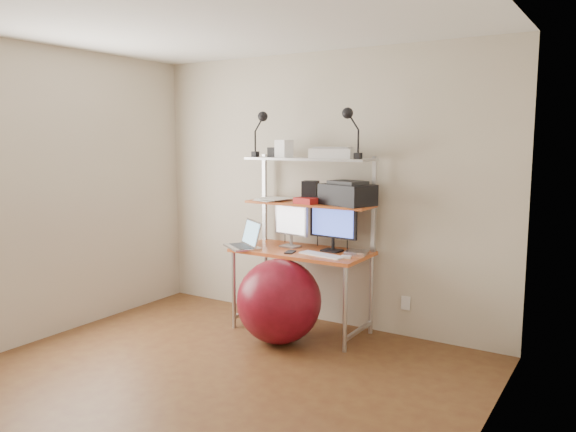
{
  "coord_description": "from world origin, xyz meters",
  "views": [
    {
      "loc": [
        2.47,
        -2.77,
        1.72
      ],
      "look_at": [
        0.04,
        1.15,
        1.08
      ],
      "focal_mm": 35.0,
      "sensor_mm": 36.0,
      "label": 1
    }
  ],
  "objects_px": {
    "monitor_black": "(333,225)",
    "laptop": "(247,242)",
    "monitor_silver": "(291,223)",
    "printer": "(348,194)",
    "exercise_ball": "(279,301)"
  },
  "relations": [
    {
      "from": "monitor_black",
      "to": "exercise_ball",
      "type": "relative_size",
      "value": 0.65
    },
    {
      "from": "laptop",
      "to": "exercise_ball",
      "type": "xyz_separation_m",
      "value": [
        0.47,
        -0.19,
        -0.43
      ]
    },
    {
      "from": "monitor_silver",
      "to": "exercise_ball",
      "type": "xyz_separation_m",
      "value": [
        0.15,
        -0.43,
        -0.6
      ]
    },
    {
      "from": "laptop",
      "to": "printer",
      "type": "relative_size",
      "value": 0.88
    },
    {
      "from": "laptop",
      "to": "printer",
      "type": "height_order",
      "value": "printer"
    },
    {
      "from": "laptop",
      "to": "printer",
      "type": "bearing_deg",
      "value": 53.04
    },
    {
      "from": "printer",
      "to": "exercise_ball",
      "type": "relative_size",
      "value": 0.71
    },
    {
      "from": "monitor_black",
      "to": "laptop",
      "type": "height_order",
      "value": "monitor_black"
    },
    {
      "from": "monitor_silver",
      "to": "monitor_black",
      "type": "distance_m",
      "value": 0.42
    },
    {
      "from": "printer",
      "to": "exercise_ball",
      "type": "bearing_deg",
      "value": -109.4
    },
    {
      "from": "printer",
      "to": "monitor_black",
      "type": "bearing_deg",
      "value": -142.79
    },
    {
      "from": "exercise_ball",
      "to": "laptop",
      "type": "bearing_deg",
      "value": 157.71
    },
    {
      "from": "monitor_black",
      "to": "laptop",
      "type": "relative_size",
      "value": 1.03
    },
    {
      "from": "monitor_silver",
      "to": "exercise_ball",
      "type": "bearing_deg",
      "value": -62.35
    },
    {
      "from": "monitor_silver",
      "to": "laptop",
      "type": "height_order",
      "value": "monitor_silver"
    }
  ]
}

